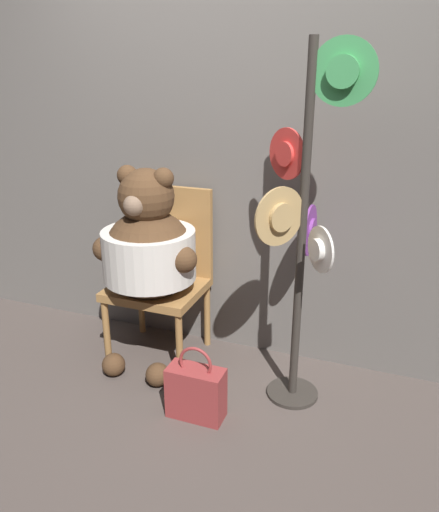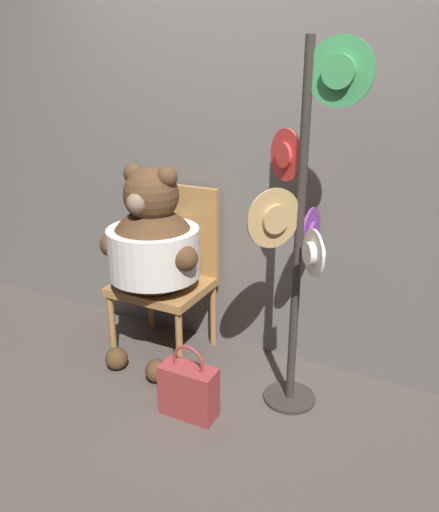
% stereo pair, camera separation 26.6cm
% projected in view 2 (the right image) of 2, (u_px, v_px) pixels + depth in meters
% --- Properties ---
extents(ground_plane, '(14.00, 14.00, 0.00)m').
position_uv_depth(ground_plane, '(200.00, 397.00, 2.74)').
color(ground_plane, '#4C423D').
extents(wall_back, '(8.00, 0.10, 2.65)m').
position_uv_depth(wall_back, '(253.00, 137.00, 2.81)').
color(wall_back, '#66605B').
rests_on(wall_back, ground_plane).
extents(chair, '(0.54, 0.48, 1.03)m').
position_uv_depth(chair, '(170.00, 266.00, 3.07)').
color(chair, '#9E703D').
rests_on(chair, ground_plane).
extents(teddy_bear, '(0.64, 0.57, 1.20)m').
position_uv_depth(teddy_bear, '(153.00, 247.00, 2.87)').
color(teddy_bear, '#4C331E').
rests_on(teddy_bear, ground_plane).
extents(hat_display_rack, '(0.50, 0.55, 1.82)m').
position_uv_depth(hat_display_rack, '(302.00, 223.00, 2.36)').
color(hat_display_rack, '#332D28').
rests_on(hat_display_rack, ground_plane).
extents(handbag_on_ground, '(0.29, 0.14, 0.41)m').
position_uv_depth(handbag_on_ground, '(189.00, 390.00, 2.55)').
color(handbag_on_ground, maroon).
rests_on(handbag_on_ground, ground_plane).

